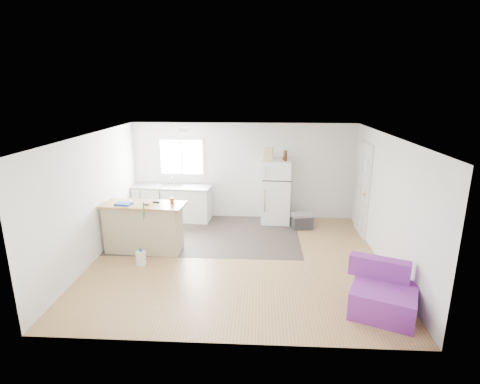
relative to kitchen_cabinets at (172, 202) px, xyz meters
name	(u,v)px	position (x,y,z in m)	size (l,w,h in m)	color
room	(237,200)	(1.77, -2.20, 0.75)	(5.51, 5.01, 2.41)	olive
vinyl_zone	(209,234)	(1.05, -0.95, -0.44)	(4.05, 2.50, 0.00)	#2F2723
window	(182,157)	(0.22, 0.29, 1.11)	(1.18, 0.06, 0.98)	white
interior_door	(363,190)	(4.50, -0.65, 0.57)	(0.11, 0.92, 2.10)	white
ceiling_fixture	(184,130)	(0.57, -1.00, 1.92)	(0.30, 0.30, 0.07)	white
kitchen_cabinets	(172,202)	(0.00, 0.00, 0.00)	(1.99, 0.75, 1.14)	white
peninsula	(144,227)	(-0.14, -1.90, 0.06)	(1.68, 0.74, 1.01)	tan
refrigerator	(276,192)	(2.58, -0.04, 0.33)	(0.72, 0.69, 1.56)	white
cooler	(302,221)	(3.21, -0.45, -0.26)	(0.53, 0.41, 0.37)	#2A2A2C
purple_seat	(383,295)	(4.03, -3.83, -0.18)	(1.14, 1.14, 0.73)	purple
cleaner_jug	(141,258)	(-0.01, -2.56, -0.30)	(0.17, 0.13, 0.34)	white
mop	(140,246)	(-0.14, -2.19, -0.21)	(0.26, 0.31, 1.15)	green
red_cup	(172,201)	(0.45, -1.85, 0.62)	(0.08, 0.08, 0.12)	#B92E0B
blue_tray	(124,204)	(-0.47, -1.98, 0.58)	(0.30, 0.22, 0.04)	#1238AD
tool_a	(156,202)	(0.12, -1.82, 0.58)	(0.14, 0.05, 0.03)	black
tool_b	(146,205)	(-0.02, -1.99, 0.57)	(0.10, 0.04, 0.03)	black
cardboard_box	(269,154)	(2.38, -0.10, 1.26)	(0.20, 0.10, 0.30)	tan
bottle_left	(286,156)	(2.78, -0.15, 1.24)	(0.07, 0.07, 0.25)	#361D09
bottle_right	(284,155)	(2.76, -0.02, 1.24)	(0.07, 0.07, 0.25)	#361D09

